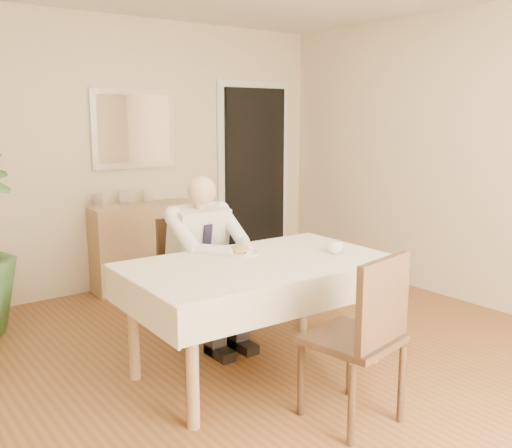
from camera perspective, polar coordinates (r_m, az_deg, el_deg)
room at (r=3.56m, az=3.38°, el=4.69°), size 5.00×5.02×2.60m
doorway at (r=6.47m, az=-0.17°, el=4.80°), size 0.96×0.07×2.10m
mirror at (r=5.71m, az=-12.09°, el=9.29°), size 0.86×0.04×0.76m
dining_table at (r=3.72m, az=0.24°, el=-4.97°), size 1.74×1.06×0.75m
chair_far at (r=4.47m, az=-6.58°, el=-4.45°), size 0.47×0.47×0.90m
chair_near at (r=3.15m, az=10.80°, el=-10.38°), size 0.54×0.54×0.97m
seated_man at (r=4.18m, az=-4.65°, el=-2.87°), size 0.48×0.72×1.24m
plate at (r=3.87m, az=-1.65°, el=-2.92°), size 0.26×0.26×0.02m
food at (r=3.86m, az=-1.66°, el=-2.61°), size 0.14×0.14×0.06m
knife at (r=3.84m, az=-0.65°, el=-2.77°), size 0.01×0.13×0.01m
fork at (r=3.79m, az=-1.63°, el=-2.93°), size 0.01×0.13×0.01m
coffee_mug at (r=3.91m, az=7.93°, el=-2.32°), size 0.13×0.13×0.09m
sideboard at (r=5.71m, az=-11.01°, el=-2.17°), size 1.05×0.39×0.83m
photo_frame_left at (r=5.47m, az=-15.63°, el=2.23°), size 0.10×0.02×0.14m
photo_frame_center at (r=5.61m, az=-13.08°, el=2.56°), size 0.10×0.02×0.14m
photo_frame_right at (r=5.68m, az=-10.70°, el=2.75°), size 0.10×0.02×0.14m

